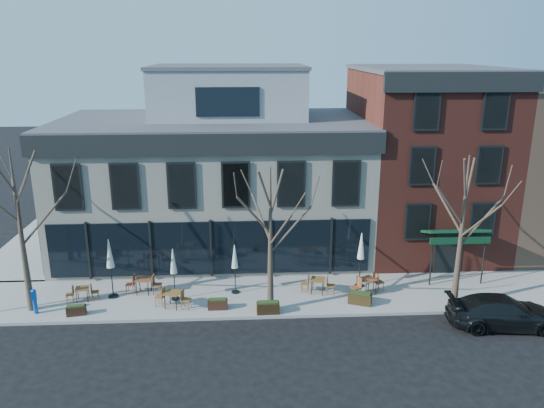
{
  "coord_description": "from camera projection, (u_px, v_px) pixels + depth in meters",
  "views": [
    {
      "loc": [
        1.81,
        -26.84,
        12.34
      ],
      "look_at": [
        3.4,
        2.0,
        3.72
      ],
      "focal_mm": 35.0,
      "sensor_mm": 36.0,
      "label": 1
    }
  ],
  "objects": [
    {
      "name": "sidewalk_side",
      "position": [
        43.0,
        244.0,
        34.23
      ],
      "size": [
        4.5,
        12.0,
        0.15
      ],
      "primitive_type": "cube",
      "color": "gray",
      "rests_on": "ground"
    },
    {
      "name": "cafe_set_4",
      "position": [
        318.0,
        284.0,
        27.15
      ],
      "size": [
        1.84,
        0.9,
        0.94
      ],
      "color": "brown",
      "rests_on": "sidewalk_front"
    },
    {
      "name": "planter_3",
      "position": [
        360.0,
        298.0,
        26.02
      ],
      "size": [
        1.21,
        0.83,
        0.63
      ],
      "color": "#312310",
      "rests_on": "sidewalk_front"
    },
    {
      "name": "cafe_set_0",
      "position": [
        82.0,
        293.0,
        26.32
      ],
      "size": [
        1.63,
        0.73,
        0.84
      ],
      "color": "brown",
      "rests_on": "sidewalk_front"
    },
    {
      "name": "cafe_set_2",
      "position": [
        173.0,
        298.0,
        25.65
      ],
      "size": [
        1.88,
        0.98,
        0.96
      ],
      "color": "brown",
      "rests_on": "sidewalk_front"
    },
    {
      "name": "umbrella_1",
      "position": [
        173.0,
        264.0,
        26.05
      ],
      "size": [
        0.43,
        0.43,
        2.7
      ],
      "color": "black",
      "rests_on": "sidewalk_front"
    },
    {
      "name": "umbrella_0",
      "position": [
        110.0,
        257.0,
        26.22
      ],
      "size": [
        0.49,
        0.49,
        3.09
      ],
      "color": "black",
      "rests_on": "sidewalk_front"
    },
    {
      "name": "umbrella_4",
      "position": [
        361.0,
        249.0,
        27.45
      ],
      "size": [
        0.48,
        0.48,
        2.98
      ],
      "color": "black",
      "rests_on": "sidewalk_front"
    },
    {
      "name": "tree_right",
      "position": [
        462.0,
        231.0,
        24.86
      ],
      "size": [
        3.72,
        3.77,
        7.48
      ],
      "color": "#382B21",
      "rests_on": "sidewalk_front"
    },
    {
      "name": "umbrella_2",
      "position": [
        235.0,
        259.0,
        26.77
      ],
      "size": [
        0.42,
        0.42,
        2.63
      ],
      "color": "black",
      "rests_on": "sidewalk_front"
    },
    {
      "name": "ground",
      "position": [
        212.0,
        280.0,
        29.11
      ],
      "size": [
        120.0,
        120.0,
        0.0
      ],
      "primitive_type": "plane",
      "color": "black",
      "rests_on": "ground"
    },
    {
      "name": "tree_corner",
      "position": [
        21.0,
        229.0,
        24.38
      ],
      "size": [
        3.93,
        3.98,
        7.92
      ],
      "color": "#382B21",
      "rests_on": "sidewalk_front"
    },
    {
      "name": "cafe_set_1",
      "position": [
        144.0,
        284.0,
        27.11
      ],
      "size": [
        1.89,
        0.81,
        0.98
      ],
      "color": "brown",
      "rests_on": "sidewalk_front"
    },
    {
      "name": "planter_0",
      "position": [
        76.0,
        310.0,
        24.96
      ],
      "size": [
        0.94,
        0.5,
        0.5
      ],
      "color": "black",
      "rests_on": "sidewalk_front"
    },
    {
      "name": "call_box",
      "position": [
        35.0,
        300.0,
        24.99
      ],
      "size": [
        0.25,
        0.25,
        1.28
      ],
      "color": "#0D45B3",
      "rests_on": "sidewalk_front"
    },
    {
      "name": "corner_building",
      "position": [
        215.0,
        175.0,
        32.61
      ],
      "size": [
        18.39,
        10.39,
        11.1
      ],
      "color": "silver",
      "rests_on": "ground"
    },
    {
      "name": "planter_1",
      "position": [
        218.0,
        304.0,
        25.54
      ],
      "size": [
        0.95,
        0.38,
        0.53
      ],
      "color": "black",
      "rests_on": "sidewalk_front"
    },
    {
      "name": "planter_2",
      "position": [
        268.0,
        307.0,
        25.11
      ],
      "size": [
        1.08,
        0.46,
        0.6
      ],
      "color": "black",
      "rests_on": "sidewalk_front"
    },
    {
      "name": "cafe_set_5",
      "position": [
        367.0,
        284.0,
        27.04
      ],
      "size": [
        1.96,
        1.22,
        1.02
      ],
      "color": "brown",
      "rests_on": "sidewalk_front"
    },
    {
      "name": "red_brick_building",
      "position": [
        423.0,
        158.0,
        32.95
      ],
      "size": [
        8.2,
        11.78,
        11.18
      ],
      "color": "maroon",
      "rests_on": "ground"
    },
    {
      "name": "parked_sedan",
      "position": [
        503.0,
        312.0,
        24.11
      ],
      "size": [
        5.13,
        2.4,
        1.45
      ],
      "primitive_type": "imported",
      "rotation": [
        0.0,
        0.0,
        1.5
      ],
      "color": "black",
      "rests_on": "ground"
    },
    {
      "name": "tree_mid",
      "position": [
        271.0,
        239.0,
        24.45
      ],
      "size": [
        3.5,
        3.55,
        7.04
      ],
      "color": "#382B21",
      "rests_on": "sidewalk_front"
    },
    {
      "name": "sidewalk_front",
      "position": [
        273.0,
        295.0,
        27.2
      ],
      "size": [
        33.5,
        4.7,
        0.15
      ],
      "primitive_type": "cube",
      "color": "gray",
      "rests_on": "ground"
    }
  ]
}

